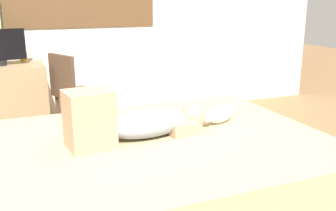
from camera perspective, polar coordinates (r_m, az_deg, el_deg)
bed at (r=2.55m, az=-0.36°, el=-10.29°), size 2.06×1.66×0.52m
person_lying at (r=2.41m, az=-5.06°, el=-2.34°), size 0.94×0.35×0.34m
cat at (r=2.74m, az=7.53°, el=-1.25°), size 0.34×0.20×0.21m
cup at (r=4.29m, az=-20.50°, el=6.72°), size 0.08×0.08×0.09m
chair_by_desk at (r=3.91m, az=-14.00°, el=2.31°), size 0.51×0.51×0.86m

